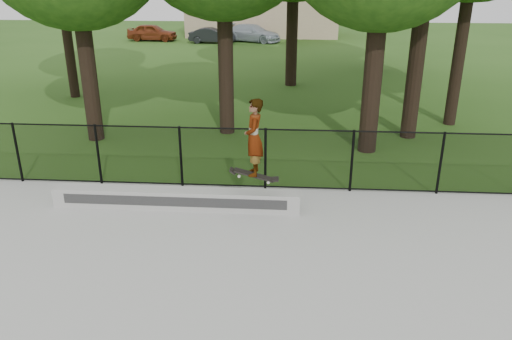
% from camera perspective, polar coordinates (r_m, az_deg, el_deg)
% --- Properties ---
extents(grind_ledge, '(5.37, 0.40, 0.44)m').
position_cam_1_polar(grind_ledge, '(10.99, -9.13, -3.26)').
color(grind_ledge, '#A9A9A4').
rests_on(grind_ledge, concrete_slab).
extents(car_a, '(3.77, 1.72, 1.26)m').
position_cam_1_polar(car_a, '(40.04, -11.78, 15.16)').
color(car_a, maroon).
rests_on(car_a, ground).
extents(car_b, '(3.09, 1.36, 1.10)m').
position_cam_1_polar(car_b, '(38.03, -5.05, 15.06)').
color(car_b, black).
rests_on(car_b, ground).
extents(car_c, '(4.41, 3.26, 1.27)m').
position_cam_1_polar(car_c, '(38.65, -0.43, 15.38)').
color(car_c, '#A4AFBA').
rests_on(car_c, ground).
extents(skater_airborne, '(0.82, 0.60, 1.77)m').
position_cam_1_polar(skater_airborne, '(10.00, -0.24, 3.54)').
color(skater_airborne, black).
rests_on(skater_airborne, ground).
extents(chainlink_fence, '(16.06, 0.06, 1.50)m').
position_cam_1_polar(chainlink_fence, '(11.63, 1.08, 1.29)').
color(chainlink_fence, black).
rests_on(chainlink_fence, concrete_slab).
extents(distant_building, '(12.40, 6.40, 4.30)m').
position_cam_1_polar(distant_building, '(43.15, 0.81, 18.07)').
color(distant_building, '#C6AB8B').
rests_on(distant_building, ground).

